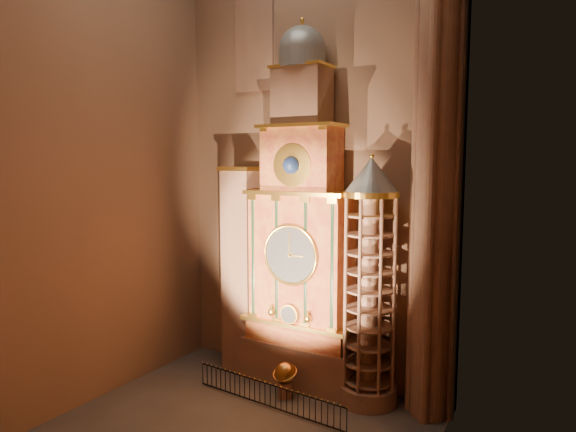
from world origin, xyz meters
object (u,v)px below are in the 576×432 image
Objects in this scene: portrait_tower at (242,268)px; iron_railing at (268,395)px; celestial_globe at (285,377)px; astronomical_clock at (301,244)px; stair_turret at (370,284)px.

portrait_tower is 1.34× the size of iron_railing.
celestial_globe is (3.58, -1.80, -4.19)m from portrait_tower.
celestial_globe reaches higher than iron_railing.
astronomical_clock is 10.42× the size of celestial_globe.
portrait_tower is 5.80m from celestial_globe.
astronomical_clock is at bearing 90.59° from iron_railing.
iron_railing is (-0.15, -1.17, -0.40)m from celestial_globe.
stair_turret is 5.64m from celestial_globe.
iron_railing is at bearing -97.48° from celestial_globe.
astronomical_clock is 1.55× the size of stair_turret.
stair_turret is 6.74× the size of celestial_globe.
celestial_globe is (-3.32, -1.51, -4.31)m from stair_turret.
astronomical_clock is 5.99m from celestial_globe.
celestial_globe is (0.18, -1.78, -5.72)m from astronomical_clock.
astronomical_clock is 1.64× the size of portrait_tower.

